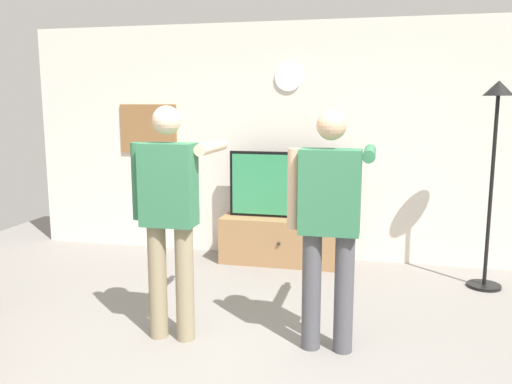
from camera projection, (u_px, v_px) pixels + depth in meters
ground_plane at (216, 377)px, 3.51m from camera, size 8.40×8.40×0.00m
back_wall at (291, 142)px, 6.12m from camera, size 6.40×0.10×2.70m
tv_stand at (283, 241)px, 5.97m from camera, size 1.39×0.47×0.52m
television at (284, 185)px, 5.91m from camera, size 1.23×0.07×0.74m
wall_clock at (288, 77)px, 5.94m from camera, size 0.31×0.03×0.31m
framed_picture at (149, 129)px, 6.44m from camera, size 0.72×0.04×0.59m
floor_lamp at (495, 142)px, 4.98m from camera, size 0.32×0.32×2.00m
person_standing_nearer_lamp at (170, 210)px, 3.95m from camera, size 0.58×0.78×1.78m
person_standing_nearer_couch at (330, 217)px, 3.76m from camera, size 0.61×0.78×1.75m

